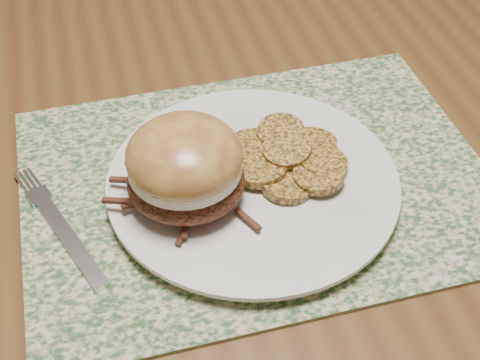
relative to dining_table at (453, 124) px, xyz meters
name	(u,v)px	position (x,y,z in m)	size (l,w,h in m)	color
dining_table	(453,124)	(0.00, 0.00, 0.00)	(1.50, 0.90, 0.75)	brown
placemat	(257,181)	(-0.29, -0.11, 0.08)	(0.45, 0.33, 0.00)	#31562C
dinner_plate	(253,184)	(-0.30, -0.13, 0.09)	(0.26, 0.26, 0.02)	silver
pork_sandwich	(185,167)	(-0.36, -0.13, 0.14)	(0.13, 0.13, 0.08)	black
roasted_potatoes	(289,158)	(-0.26, -0.12, 0.11)	(0.13, 0.13, 0.03)	olive
fork	(58,224)	(-0.48, -0.12, 0.09)	(0.08, 0.17, 0.00)	silver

